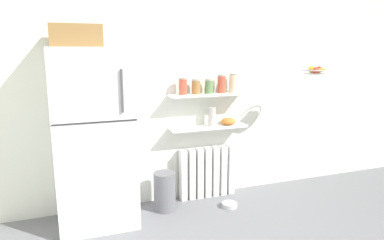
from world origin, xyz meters
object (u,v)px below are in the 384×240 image
object	(u,v)px
radiator	(207,172)
storage_jar_0	(183,86)
storage_jar_4	(234,83)
hanging_fruit_basket	(315,71)
trash_bin	(165,191)
refrigerator	(94,135)
storage_jar_2	(209,86)
shelf_bowl	(228,121)
storage_jar_3	(222,84)
storage_jar_1	(196,87)
pet_food_bowl	(229,205)
vase	(212,117)

from	to	relation	value
radiator	storage_jar_0	bearing A→B (deg)	-174.66
storage_jar_4	hanging_fruit_basket	xyz separation A→B (m)	(0.80, -0.44, 0.16)
radiator	trash_bin	distance (m)	0.63
refrigerator	radiator	distance (m)	1.49
storage_jar_2	trash_bin	xyz separation A→B (m)	(-0.59, -0.16, -1.15)
storage_jar_0	storage_jar_4	world-z (taller)	storage_jar_4
refrigerator	trash_bin	bearing A→B (deg)	3.37
storage_jar_2	radiator	bearing A→B (deg)	90.00
storage_jar_4	shelf_bowl	xyz separation A→B (m)	(-0.06, 0.00, -0.46)
refrigerator	storage_jar_3	distance (m)	1.57
storage_jar_0	storage_jar_2	size ratio (longest dim) A/B	1.16
refrigerator	trash_bin	world-z (taller)	refrigerator
storage_jar_1	storage_jar_3	distance (m)	0.32
shelf_bowl	pet_food_bowl	xyz separation A→B (m)	(-0.13, -0.35, -0.91)
refrigerator	storage_jar_2	distance (m)	1.41
radiator	shelf_bowl	world-z (taller)	shelf_bowl
refrigerator	storage_jar_2	xyz separation A→B (m)	(1.33, 0.20, 0.42)
storage_jar_3	trash_bin	xyz separation A→B (m)	(-0.75, -0.16, -1.18)
storage_jar_1	storage_jar_2	distance (m)	0.16
storage_jar_3	trash_bin	distance (m)	1.41
vase	storage_jar_2	bearing A→B (deg)	180.00
storage_jar_0	storage_jar_4	distance (m)	0.64
storage_jar_3	hanging_fruit_basket	world-z (taller)	hanging_fruit_basket
shelf_bowl	hanging_fruit_basket	xyz separation A→B (m)	(0.87, -0.44, 0.62)
refrigerator	hanging_fruit_basket	distance (m)	2.54
radiator	storage_jar_0	distance (m)	1.12
storage_jar_1	radiator	bearing A→B (deg)	10.60
storage_jar_2	storage_jar_4	distance (m)	0.32
storage_jar_3	trash_bin	world-z (taller)	storage_jar_3
storage_jar_1	trash_bin	distance (m)	1.24
radiator	storage_jar_2	xyz separation A→B (m)	(0.00, -0.03, 1.06)
hanging_fruit_basket	storage_jar_4	bearing A→B (deg)	151.13
vase	pet_food_bowl	xyz separation A→B (m)	(0.09, -0.35, -0.99)
vase	pet_food_bowl	size ratio (longest dim) A/B	1.27
trash_bin	pet_food_bowl	xyz separation A→B (m)	(0.72, -0.19, -0.20)
refrigerator	hanging_fruit_basket	bearing A→B (deg)	-5.66
refrigerator	storage_jar_3	size ratio (longest dim) A/B	9.30
storage_jar_3	hanging_fruit_basket	bearing A→B (deg)	-24.69
storage_jar_3	shelf_bowl	size ratio (longest dim) A/B	1.19
trash_bin	hanging_fruit_basket	world-z (taller)	hanging_fruit_basket
vase	storage_jar_1	bearing A→B (deg)	-180.00
pet_food_bowl	storage_jar_1	bearing A→B (deg)	129.65
vase	shelf_bowl	xyz separation A→B (m)	(0.22, 0.00, -0.07)
trash_bin	hanging_fruit_basket	xyz separation A→B (m)	(1.72, -0.29, 1.34)
storage_jar_0	storage_jar_1	size ratio (longest dim) A/B	1.14
refrigerator	storage_jar_0	size ratio (longest dim) A/B	10.34
trash_bin	storage_jar_3	bearing A→B (deg)	11.76
radiator	storage_jar_3	distance (m)	1.10
storage_jar_0	storage_jar_3	size ratio (longest dim) A/B	0.90
pet_food_bowl	vase	bearing A→B (deg)	104.12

